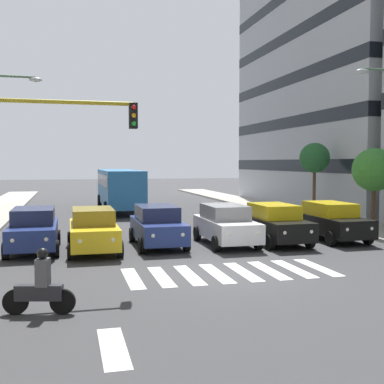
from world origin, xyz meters
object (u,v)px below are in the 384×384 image
(car_3, at_px, (157,226))
(car_1, at_px, (275,223))
(motorcycle_with_rider, at_px, (40,287))
(car_5, at_px, (34,229))
(street_tree_1, at_px, (374,170))
(bus_behind_traffic, at_px, (119,186))
(traffic_light_gantry, at_px, (13,155))
(car_0, at_px, (331,221))
(car_2, at_px, (226,224))
(car_4, at_px, (93,230))
(street_tree_2, at_px, (315,158))

(car_3, bearing_deg, car_1, 174.41)
(motorcycle_with_rider, bearing_deg, car_5, -85.32)
(street_tree_1, bearing_deg, bus_behind_traffic, -50.32)
(car_1, distance_m, traffic_light_gantry, 11.85)
(car_0, bearing_deg, car_2, 0.54)
(traffic_light_gantry, xyz_separation_m, street_tree_1, (-16.73, -7.21, -0.59))
(car_5, bearing_deg, car_0, 178.13)
(car_5, xyz_separation_m, street_tree_1, (-16.59, -1.51, 2.29))
(car_1, relative_size, traffic_light_gantry, 0.81)
(car_2, relative_size, street_tree_1, 1.07)
(car_2, bearing_deg, car_0, -179.46)
(car_4, distance_m, bus_behind_traffic, 16.43)
(car_4, distance_m, car_5, 2.42)
(car_5, distance_m, bus_behind_traffic, 16.28)
(car_3, height_order, car_4, same)
(car_2, xyz_separation_m, traffic_light_gantry, (8.08, 5.23, 2.88))
(car_4, relative_size, car_5, 1.00)
(traffic_light_gantry, bearing_deg, car_4, -116.22)
(car_0, height_order, car_1, same)
(motorcycle_with_rider, xyz_separation_m, street_tree_1, (-15.89, -10.08, 2.52))
(car_5, height_order, motorcycle_with_rider, car_5)
(bus_behind_traffic, bearing_deg, car_1, 107.76)
(street_tree_2, bearing_deg, bus_behind_traffic, -33.81)
(car_3, xyz_separation_m, bus_behind_traffic, (0.00, -15.58, 0.97))
(car_3, bearing_deg, street_tree_1, -171.97)
(bus_behind_traffic, height_order, traffic_light_gantry, traffic_light_gantry)
(car_4, bearing_deg, car_3, -167.64)
(car_1, distance_m, motorcycle_with_rider, 12.36)
(bus_behind_traffic, height_order, motorcycle_with_rider, bus_behind_traffic)
(car_0, height_order, bus_behind_traffic, bus_behind_traffic)
(car_3, distance_m, traffic_light_gantry, 8.13)
(car_0, bearing_deg, car_5, -1.87)
(car_0, distance_m, motorcycle_with_rider, 14.80)
(car_3, bearing_deg, car_4, 12.36)
(car_1, relative_size, car_3, 1.00)
(car_5, relative_size, motorcycle_with_rider, 2.65)
(street_tree_1, bearing_deg, car_5, 5.19)
(car_0, relative_size, car_1, 1.00)
(car_1, distance_m, car_5, 10.19)
(car_0, xyz_separation_m, street_tree_1, (-3.53, -1.93, 2.29))
(car_4, bearing_deg, bus_behind_traffic, -99.48)
(traffic_light_gantry, bearing_deg, car_3, -132.75)
(traffic_light_gantry, height_order, street_tree_1, traffic_light_gantry)
(car_3, bearing_deg, car_0, 177.85)
(street_tree_2, bearing_deg, motorcycle_with_rider, 45.73)
(car_0, bearing_deg, motorcycle_with_rider, 33.41)
(car_3, xyz_separation_m, car_5, (5.02, -0.13, 0.00))
(car_0, xyz_separation_m, motorcycle_with_rider, (12.35, 8.15, -0.24))
(car_4, bearing_deg, traffic_light_gantry, 63.78)
(car_5, bearing_deg, bus_behind_traffic, -107.98)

